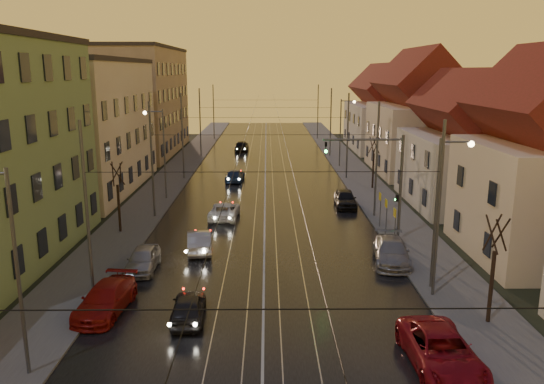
{
  "coord_description": "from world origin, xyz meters",
  "views": [
    {
      "loc": [
        0.19,
        -16.0,
        11.27
      ],
      "look_at": [
        0.55,
        21.23,
        2.69
      ],
      "focal_mm": 35.0,
      "sensor_mm": 36.0,
      "label": 1
    }
  ],
  "objects_px": {
    "street_lamp_0": "(7,254)",
    "street_lamp_1": "(443,199)",
    "driving_car_0": "(188,307)",
    "street_lamp_2": "(161,145)",
    "parked_right_2": "(345,199)",
    "parked_right_0": "(441,351)",
    "parked_right_1": "(391,251)",
    "driving_car_3": "(235,176)",
    "driving_car_4": "(242,146)",
    "parked_left_3": "(143,259)",
    "driving_car_1": "(199,241)",
    "street_lamp_3": "(343,126)",
    "traffic_light_mast": "(386,174)",
    "parked_left_2": "(106,299)",
    "driving_car_2": "(224,211)"
  },
  "relations": [
    {
      "from": "street_lamp_0",
      "to": "street_lamp_1",
      "type": "bearing_deg",
      "value": 23.72
    },
    {
      "from": "driving_car_0",
      "to": "street_lamp_2",
      "type": "bearing_deg",
      "value": -79.45
    },
    {
      "from": "street_lamp_0",
      "to": "parked_right_2",
      "type": "xyz_separation_m",
      "value": [
        15.88,
        25.23,
        -4.16
      ]
    },
    {
      "from": "parked_right_0",
      "to": "parked_right_1",
      "type": "xyz_separation_m",
      "value": [
        0.71,
        11.51,
        -0.01
      ]
    },
    {
      "from": "street_lamp_0",
      "to": "driving_car_3",
      "type": "bearing_deg",
      "value": 80.54
    },
    {
      "from": "driving_car_4",
      "to": "parked_right_1",
      "type": "relative_size",
      "value": 0.92
    },
    {
      "from": "driving_car_0",
      "to": "parked_left_3",
      "type": "xyz_separation_m",
      "value": [
        -3.51,
        6.24,
        0.04
      ]
    },
    {
      "from": "driving_car_1",
      "to": "parked_right_1",
      "type": "relative_size",
      "value": 0.85
    },
    {
      "from": "street_lamp_3",
      "to": "driving_car_0",
      "type": "relative_size",
      "value": 2.15
    },
    {
      "from": "traffic_light_mast",
      "to": "parked_right_1",
      "type": "height_order",
      "value": "traffic_light_mast"
    },
    {
      "from": "driving_car_3",
      "to": "parked_left_2",
      "type": "bearing_deg",
      "value": 85.72
    },
    {
      "from": "street_lamp_1",
      "to": "traffic_light_mast",
      "type": "xyz_separation_m",
      "value": [
        -1.11,
        8.0,
        -0.29
      ]
    },
    {
      "from": "street_lamp_3",
      "to": "driving_car_2",
      "type": "bearing_deg",
      "value": -118.78
    },
    {
      "from": "driving_car_3",
      "to": "parked_right_2",
      "type": "height_order",
      "value": "parked_right_2"
    },
    {
      "from": "street_lamp_1",
      "to": "driving_car_0",
      "type": "height_order",
      "value": "street_lamp_1"
    },
    {
      "from": "street_lamp_2",
      "to": "street_lamp_3",
      "type": "distance_m",
      "value": 24.24
    },
    {
      "from": "street_lamp_2",
      "to": "parked_right_0",
      "type": "distance_m",
      "value": 32.17
    },
    {
      "from": "driving_car_0",
      "to": "parked_right_0",
      "type": "xyz_separation_m",
      "value": [
        10.33,
        -4.19,
        0.09
      ]
    },
    {
      "from": "driving_car_0",
      "to": "parked_left_2",
      "type": "height_order",
      "value": "parked_left_2"
    },
    {
      "from": "street_lamp_2",
      "to": "street_lamp_0",
      "type": "bearing_deg",
      "value": -90.0
    },
    {
      "from": "street_lamp_1",
      "to": "parked_right_2",
      "type": "bearing_deg",
      "value": 97.72
    },
    {
      "from": "street_lamp_1",
      "to": "driving_car_0",
      "type": "bearing_deg",
      "value": -164.82
    },
    {
      "from": "street_lamp_1",
      "to": "driving_car_0",
      "type": "xyz_separation_m",
      "value": [
        -12.55,
        -3.41,
        -4.25
      ]
    },
    {
      "from": "parked_left_2",
      "to": "parked_right_2",
      "type": "height_order",
      "value": "parked_right_2"
    },
    {
      "from": "street_lamp_0",
      "to": "driving_car_0",
      "type": "xyz_separation_m",
      "value": [
        5.66,
        4.59,
        -4.25
      ]
    },
    {
      "from": "parked_left_2",
      "to": "parked_right_2",
      "type": "xyz_separation_m",
      "value": [
        14.25,
        19.84,
        0.05
      ]
    },
    {
      "from": "parked_right_0",
      "to": "street_lamp_0",
      "type": "bearing_deg",
      "value": 179.67
    },
    {
      "from": "driving_car_4",
      "to": "parked_right_2",
      "type": "bearing_deg",
      "value": 109.38
    },
    {
      "from": "street_lamp_3",
      "to": "driving_car_4",
      "type": "bearing_deg",
      "value": 134.52
    },
    {
      "from": "driving_car_2",
      "to": "parked_left_3",
      "type": "xyz_separation_m",
      "value": [
        -3.83,
        -10.91,
        0.04
      ]
    },
    {
      "from": "driving_car_3",
      "to": "parked_left_3",
      "type": "height_order",
      "value": "parked_left_3"
    },
    {
      "from": "parked_right_1",
      "to": "parked_right_2",
      "type": "xyz_separation_m",
      "value": [
        -0.83,
        13.32,
        0.01
      ]
    },
    {
      "from": "street_lamp_3",
      "to": "driving_car_0",
      "type": "distance_m",
      "value": 41.57
    },
    {
      "from": "driving_car_1",
      "to": "parked_right_0",
      "type": "distance_m",
      "value": 17.63
    },
    {
      "from": "street_lamp_2",
      "to": "driving_car_0",
      "type": "bearing_deg",
      "value": -76.41
    },
    {
      "from": "street_lamp_1",
      "to": "street_lamp_3",
      "type": "relative_size",
      "value": 1.0
    },
    {
      "from": "street_lamp_1",
      "to": "parked_right_1",
      "type": "height_order",
      "value": "street_lamp_1"
    },
    {
      "from": "traffic_light_mast",
      "to": "parked_left_3",
      "type": "distance_m",
      "value": 16.3
    },
    {
      "from": "driving_car_1",
      "to": "driving_car_4",
      "type": "distance_m",
      "value": 42.59
    },
    {
      "from": "street_lamp_0",
      "to": "driving_car_2",
      "type": "xyz_separation_m",
      "value": [
        5.98,
        21.74,
        -4.25
      ]
    },
    {
      "from": "driving_car_1",
      "to": "street_lamp_0",
      "type": "bearing_deg",
      "value": 62.76
    },
    {
      "from": "parked_left_2",
      "to": "parked_right_0",
      "type": "relative_size",
      "value": 0.9
    },
    {
      "from": "street_lamp_2",
      "to": "driving_car_1",
      "type": "xyz_separation_m",
      "value": [
        4.96,
        -13.85,
        -4.2
      ]
    },
    {
      "from": "street_lamp_0",
      "to": "parked_right_1",
      "type": "relative_size",
      "value": 1.63
    },
    {
      "from": "street_lamp_1",
      "to": "parked_left_3",
      "type": "bearing_deg",
      "value": 170.01
    },
    {
      "from": "street_lamp_1",
      "to": "driving_car_3",
      "type": "xyz_separation_m",
      "value": [
        -12.24,
        27.79,
        -4.27
      ]
    },
    {
      "from": "driving_car_0",
      "to": "parked_right_2",
      "type": "xyz_separation_m",
      "value": [
        10.22,
        20.63,
        0.09
      ]
    },
    {
      "from": "traffic_light_mast",
      "to": "parked_left_3",
      "type": "relative_size",
      "value": 1.82
    },
    {
      "from": "street_lamp_0",
      "to": "parked_right_0",
      "type": "distance_m",
      "value": 16.53
    },
    {
      "from": "street_lamp_3",
      "to": "parked_right_2",
      "type": "xyz_separation_m",
      "value": [
        -2.33,
        -18.77,
        -4.16
      ]
    }
  ]
}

